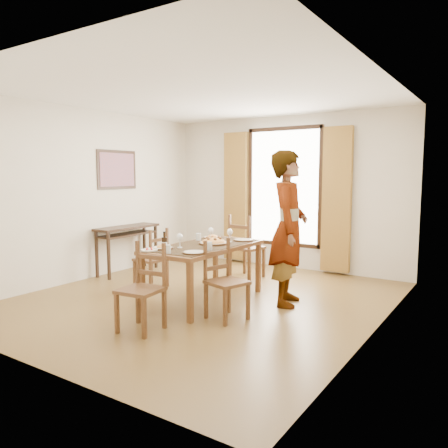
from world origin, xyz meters
The scene contains 22 objects.
ground centered at (0.00, 0.00, 0.00)m, with size 5.00×5.00×0.00m, color #472F16.
room_shell centered at (0.00, 0.13, 1.54)m, with size 4.60×5.10×2.74m.
console_table centered at (-2.03, 0.60, 0.68)m, with size 0.38×1.20×0.80m.
dining_table centered at (0.06, -0.06, 0.69)m, with size 0.86×1.70×0.76m.
chair_west centered at (-0.98, 0.07, 0.41)m, with size 0.42×0.42×0.89m.
chair_north centered at (-0.15, 1.36, 0.48)m, with size 0.51×0.51×1.03m.
chair_south centered at (0.14, -1.30, 0.44)m, with size 0.46×0.46×0.94m.
chair_east centered at (0.67, -0.49, 0.43)m, with size 0.51×0.51×0.92m.
man centered at (1.03, 0.43, 0.99)m, with size 0.67×0.83×1.97m, color gray.
plate_sw centered at (-0.19, -0.60, 0.78)m, with size 0.27×0.27×0.05m, color silver, non-canonical shape.
plate_se centered at (0.33, -0.63, 0.78)m, with size 0.27×0.27×0.05m, color silver, non-canonical shape.
plate_nw centered at (-0.18, 0.48, 0.78)m, with size 0.27×0.27×0.05m, color silver, non-canonical shape.
plate_ne centered at (0.31, 0.52, 0.78)m, with size 0.27×0.27×0.05m, color silver, non-canonical shape.
pasta_platter centered at (0.13, 0.06, 0.81)m, with size 0.40×0.40×0.10m, color #B96017, non-canonical shape.
caprese_plate centered at (-0.22, -0.80, 0.78)m, with size 0.20×0.20×0.04m, color silver, non-canonical shape.
wine_glass_a centered at (-0.06, -0.42, 0.85)m, with size 0.08×0.08×0.18m, color white, non-canonical shape.
wine_glass_b centered at (0.21, 0.32, 0.85)m, with size 0.08×0.08×0.18m, color white, non-canonical shape.
wine_glass_c centered at (-0.08, 0.29, 0.85)m, with size 0.08×0.08×0.18m, color white, non-canonical shape.
tumbler_a centered at (0.35, -0.35, 0.81)m, with size 0.07×0.07×0.10m, color silver.
tumbler_b centered at (-0.23, 0.20, 0.81)m, with size 0.07×0.07×0.10m, color silver.
tumbler_c centered at (0.08, -0.81, 0.81)m, with size 0.07×0.07×0.10m, color silver.
wine_bottle centered at (0.00, -0.78, 0.88)m, with size 0.07×0.07×0.25m, color black, non-canonical shape.
Camera 1 is at (3.38, -4.64, 1.67)m, focal length 35.00 mm.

